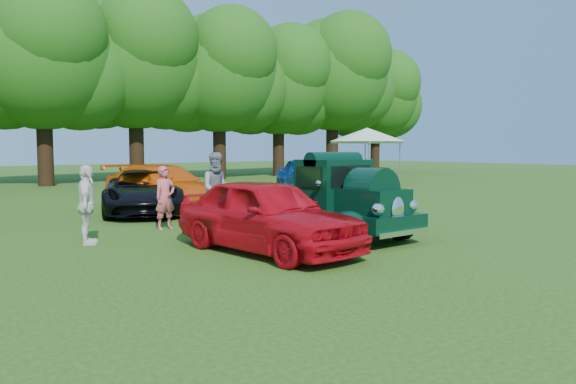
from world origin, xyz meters
TOP-DOWN VIEW (x-y plane):
  - ground at (0.00, 0.00)m, footprint 120.00×120.00m
  - hero_pickup at (0.18, 0.81)m, footprint 2.17×4.66m
  - red_convertible at (-2.26, -0.02)m, footprint 2.01×4.51m
  - back_car_black at (-1.30, 7.74)m, footprint 4.20×5.51m
  - back_car_orange at (-0.46, 8.03)m, footprint 2.57×5.44m
  - back_car_blue at (6.70, 8.73)m, footprint 3.89×5.42m
  - back_car_green at (9.44, 9.89)m, footprint 3.01×4.90m
  - spectator_pink at (-2.36, 4.17)m, footprint 0.65×0.47m
  - spectator_grey at (-0.97, 3.84)m, footprint 1.16×1.04m
  - spectator_white at (-4.74, 3.14)m, footprint 0.79×1.10m
  - canopy_tent at (14.99, 13.14)m, footprint 4.35×4.35m
  - tree_line at (1.22, 23.40)m, footprint 65.44×10.48m

SIDE VIEW (x-z plane):
  - ground at x=0.00m, z-range 0.00..0.00m
  - back_car_black at x=-1.30m, z-range 0.00..1.39m
  - red_convertible at x=-2.26m, z-range 0.00..1.51m
  - back_car_green at x=9.44m, z-range 0.00..1.52m
  - back_car_orange at x=-0.46m, z-range 0.00..1.53m
  - hero_pickup at x=0.18m, z-range -0.12..1.70m
  - spectator_pink at x=-2.36m, z-range 0.00..1.63m
  - back_car_blue at x=6.70m, z-range 0.00..1.71m
  - spectator_white at x=-4.74m, z-range 0.00..1.73m
  - spectator_grey at x=-0.97m, z-range 0.00..1.97m
  - canopy_tent at x=14.99m, z-range 1.19..4.41m
  - tree_line at x=1.22m, z-range 0.90..12.82m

